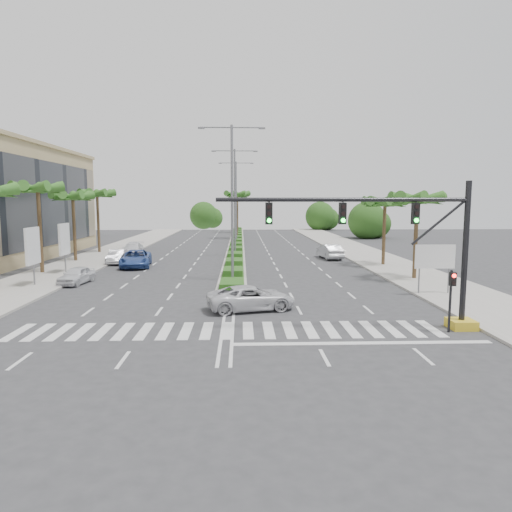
{
  "coord_description": "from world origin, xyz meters",
  "views": [
    {
      "loc": [
        0.67,
        -21.51,
        6.21
      ],
      "look_at": [
        1.56,
        5.32,
        3.0
      ],
      "focal_mm": 32.0,
      "sensor_mm": 36.0,
      "label": 1
    }
  ],
  "objects": [
    {
      "name": "palm_median_a",
      "position": [
        0.0,
        55.0,
        7.17
      ],
      "size": [
        4.57,
        4.68,
        8.05
      ],
      "color": "brown",
      "rests_on": "ground"
    },
    {
      "name": "streetlight_far",
      "position": [
        0.0,
        46.0,
        6.81
      ],
      "size": [
        5.1,
        0.25,
        12.0
      ],
      "color": "slate",
      "rests_on": "ground"
    },
    {
      "name": "direction_sign",
      "position": [
        13.5,
        7.99,
        2.45
      ],
      "size": [
        2.7,
        0.11,
        3.4
      ],
      "color": "slate",
      "rests_on": "ground"
    },
    {
      "name": "streetlight_mid",
      "position": [
        0.0,
        30.0,
        6.81
      ],
      "size": [
        5.1,
        0.25,
        12.0
      ],
      "color": "slate",
      "rests_on": "ground"
    },
    {
      "name": "footpath_right",
      "position": [
        15.2,
        20.0,
        0.07
      ],
      "size": [
        6.0,
        120.0,
        0.15
      ],
      "primitive_type": "cube",
      "color": "gray",
      "rests_on": "ground"
    },
    {
      "name": "palm_right_far",
      "position": [
        14.5,
        22.0,
        5.91
      ],
      "size": [
        4.57,
        4.68,
        6.75
      ],
      "color": "brown",
      "rests_on": "ground"
    },
    {
      "name": "streetlight_near",
      "position": [
        0.0,
        14.0,
        6.81
      ],
      "size": [
        5.1,
        0.25,
        12.0
      ],
      "color": "slate",
      "rests_on": "ground"
    },
    {
      "name": "car_parked_d",
      "position": [
        -11.8,
        31.05,
        0.74
      ],
      "size": [
        2.27,
        5.18,
        1.48
      ],
      "primitive_type": "imported",
      "rotation": [
        0.0,
        0.0,
        0.04
      ],
      "color": "silver",
      "rests_on": "ground"
    },
    {
      "name": "palm_left_end",
      "position": [
        -16.5,
        34.0,
        6.88
      ],
      "size": [
        4.57,
        4.68,
        7.75
      ],
      "color": "brown",
      "rests_on": "ground"
    },
    {
      "name": "median",
      "position": [
        0.0,
        45.0,
        0.1
      ],
      "size": [
        2.2,
        75.0,
        0.2
      ],
      "primitive_type": "cube",
      "color": "gray",
      "rests_on": "ground"
    },
    {
      "name": "ground",
      "position": [
        0.0,
        0.0,
        0.0
      ],
      "size": [
        160.0,
        160.0,
        0.0
      ],
      "primitive_type": "plane",
      "color": "#333335",
      "rests_on": "ground"
    },
    {
      "name": "car_parked_b",
      "position": [
        -11.8,
        24.47,
        0.7
      ],
      "size": [
        1.67,
        4.33,
        1.41
      ],
      "primitive_type": "imported",
      "rotation": [
        0.0,
        0.0,
        0.04
      ],
      "color": "silver",
      "rests_on": "ground"
    },
    {
      "name": "car_crossing",
      "position": [
        1.25,
        4.23,
        0.71
      ],
      "size": [
        5.49,
        3.48,
        1.41
      ],
      "primitive_type": "imported",
      "rotation": [
        0.0,
        0.0,
        1.81
      ],
      "color": "silver",
      "rests_on": "ground"
    },
    {
      "name": "palm_median_b",
      "position": [
        0.0,
        70.0,
        7.17
      ],
      "size": [
        4.57,
        4.68,
        8.05
      ],
      "color": "brown",
      "rests_on": "ground"
    },
    {
      "name": "car_parked_a",
      "position": [
        -11.8,
        13.01,
        0.66
      ],
      "size": [
        2.06,
        4.04,
        1.32
      ],
      "primitive_type": "imported",
      "rotation": [
        0.0,
        0.0,
        -0.13
      ],
      "color": "silver",
      "rests_on": "ground"
    },
    {
      "name": "palm_right_near",
      "position": [
        14.5,
        14.0,
        6.2
      ],
      "size": [
        4.57,
        4.68,
        7.05
      ],
      "color": "brown",
      "rests_on": "ground"
    },
    {
      "name": "pedestrian_signal",
      "position": [
        10.6,
        -0.68,
        2.04
      ],
      "size": [
        0.28,
        0.36,
        3.0
      ],
      "color": "black",
      "rests_on": "ground"
    },
    {
      "name": "car_parked_c",
      "position": [
        -9.36,
        21.94,
        0.8
      ],
      "size": [
        3.42,
        6.09,
        1.61
      ],
      "primitive_type": "imported",
      "rotation": [
        0.0,
        0.0,
        0.13
      ],
      "color": "#315098",
      "rests_on": "ground"
    },
    {
      "name": "signal_gantry",
      "position": [
        9.27,
        -0.0,
        3.46
      ],
      "size": [
        12.6,
        1.2,
        7.2
      ],
      "color": "gold",
      "rests_on": "ground"
    },
    {
      "name": "median_grass",
      "position": [
        0.0,
        45.0,
        0.22
      ],
      "size": [
        1.8,
        75.0,
        0.04
      ],
      "primitive_type": "cube",
      "color": "#2E541D",
      "rests_on": "median"
    },
    {
      "name": "palm_left_far",
      "position": [
        -16.5,
        26.0,
        6.5
      ],
      "size": [
        4.57,
        4.68,
        7.35
      ],
      "color": "brown",
      "rests_on": "ground"
    },
    {
      "name": "billboard_near",
      "position": [
        -14.5,
        12.0,
        2.96
      ],
      "size": [
        0.18,
        2.1,
        4.35
      ],
      "color": "slate",
      "rests_on": "ground"
    },
    {
      "name": "palm_left_mid",
      "position": [
        -16.5,
        18.0,
        7.08
      ],
      "size": [
        4.57,
        4.68,
        7.95
      ],
      "color": "brown",
      "rests_on": "ground"
    },
    {
      "name": "car_right",
      "position": [
        10.36,
        27.63,
        0.81
      ],
      "size": [
        2.28,
        5.06,
        1.61
      ],
      "primitive_type": "imported",
      "rotation": [
        0.0,
        0.0,
        3.26
      ],
      "color": "#AFB0B4",
      "rests_on": "ground"
    },
    {
      "name": "billboard_far",
      "position": [
        -14.5,
        18.0,
        2.96
      ],
      "size": [
        0.18,
        2.1,
        4.35
      ],
      "color": "slate",
      "rests_on": "ground"
    },
    {
      "name": "footpath_left",
      "position": [
        -15.2,
        20.0,
        0.07
      ],
      "size": [
        6.0,
        120.0,
        0.15
      ],
      "primitive_type": "cube",
      "color": "gray",
      "rests_on": "ground"
    }
  ]
}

